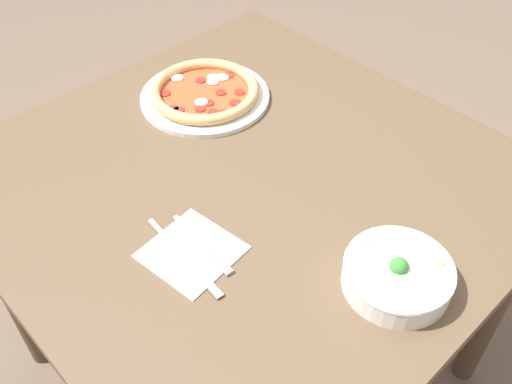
{
  "coord_description": "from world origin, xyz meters",
  "views": [
    {
      "loc": [
        0.59,
        0.65,
        1.57
      ],
      "look_at": [
        0.04,
        0.06,
        0.79
      ],
      "focal_mm": 40.0,
      "sensor_mm": 36.0,
      "label": 1
    }
  ],
  "objects_px": {
    "pizza": "(205,93)",
    "knife": "(180,253)",
    "bowl": "(397,274)",
    "fork": "(201,243)"
  },
  "relations": [
    {
      "from": "pizza",
      "to": "knife",
      "type": "relative_size",
      "value": 1.37
    },
    {
      "from": "bowl",
      "to": "knife",
      "type": "bearing_deg",
      "value": -53.3
    },
    {
      "from": "pizza",
      "to": "bowl",
      "type": "bearing_deg",
      "value": 79.78
    },
    {
      "from": "pizza",
      "to": "bowl",
      "type": "height_order",
      "value": "bowl"
    },
    {
      "from": "bowl",
      "to": "fork",
      "type": "relative_size",
      "value": 1.07
    },
    {
      "from": "pizza",
      "to": "bowl",
      "type": "relative_size",
      "value": 1.65
    },
    {
      "from": "bowl",
      "to": "fork",
      "type": "xyz_separation_m",
      "value": [
        0.19,
        -0.3,
        -0.02
      ]
    },
    {
      "from": "bowl",
      "to": "fork",
      "type": "height_order",
      "value": "bowl"
    },
    {
      "from": "pizza",
      "to": "knife",
      "type": "height_order",
      "value": "pizza"
    },
    {
      "from": "fork",
      "to": "knife",
      "type": "height_order",
      "value": "same"
    }
  ]
}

